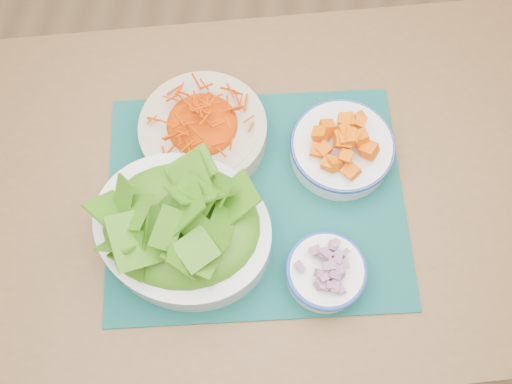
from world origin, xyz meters
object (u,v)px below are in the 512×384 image
table (272,207)px  squash_bowl (343,144)px  placemat (256,199)px  onion_bowl (326,271)px  lettuce_bowl (182,224)px  carrot_bowl (203,128)px

table → squash_bowl: 0.21m
placemat → onion_bowl: onion_bowl is taller
placemat → lettuce_bowl: size_ratio=1.48×
placemat → onion_bowl: (0.13, -0.12, 0.04)m
carrot_bowl → squash_bowl: size_ratio=1.11×
placemat → squash_bowl: bearing=26.1°
placemat → onion_bowl: bearing=-53.8°
table → carrot_bowl: bearing=139.2°
squash_bowl → lettuce_bowl: (-0.24, -0.18, 0.02)m
carrot_bowl → lettuce_bowl: 0.19m
table → carrot_bowl: 0.22m
table → carrot_bowl: (-0.13, 0.07, 0.16)m
placemat → lettuce_bowl: 0.15m
carrot_bowl → onion_bowl: bearing=-43.3°
lettuce_bowl → squash_bowl: bearing=52.3°
carrot_bowl → squash_bowl: bearing=0.0°
squash_bowl → onion_bowl: squash_bowl is taller
squash_bowl → lettuce_bowl: 0.30m
table → onion_bowl: 0.24m
table → placemat: (-0.03, -0.03, 0.12)m
carrot_bowl → squash_bowl: squash_bowl is taller
table → squash_bowl: (0.11, 0.07, 0.16)m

